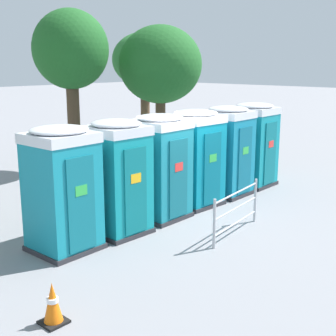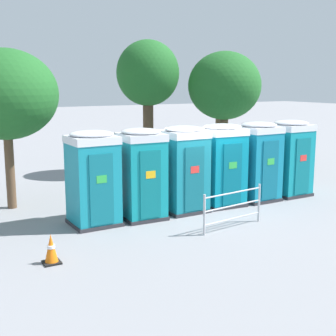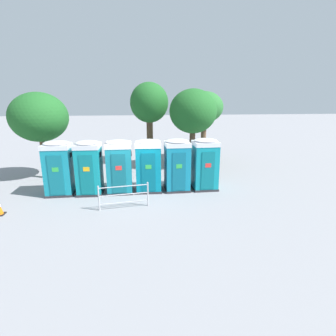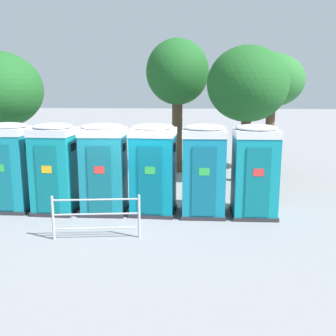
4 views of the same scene
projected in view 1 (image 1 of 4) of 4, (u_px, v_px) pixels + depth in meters
ground_plane at (177, 210)px, 12.06m from camera, size 120.00×120.00×0.00m
portapotty_0 at (62, 189)px, 9.25m from camera, size 1.26×1.22×2.54m
portapotty_1 at (118, 177)px, 10.21m from camera, size 1.19×1.23×2.54m
portapotty_2 at (160, 166)px, 11.24m from camera, size 1.24×1.22×2.54m
portapotty_3 at (195, 157)px, 12.27m from camera, size 1.28×1.25×2.54m
portapotty_4 at (228, 150)px, 13.25m from camera, size 1.22×1.22×2.54m
portapotty_5 at (254, 144)px, 14.27m from camera, size 1.23×1.22×2.54m
street_tree_0 at (160, 65)px, 16.58m from camera, size 2.95×2.95×5.02m
street_tree_1 at (145, 61)px, 18.76m from camera, size 2.62×2.62×4.91m
street_tree_2 at (71, 52)px, 15.65m from camera, size 2.55×2.55×5.47m
traffic_cone at (53, 304)px, 6.77m from camera, size 0.36×0.36×0.64m
event_barrier at (236, 209)px, 10.27m from camera, size 2.04×0.33×1.05m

